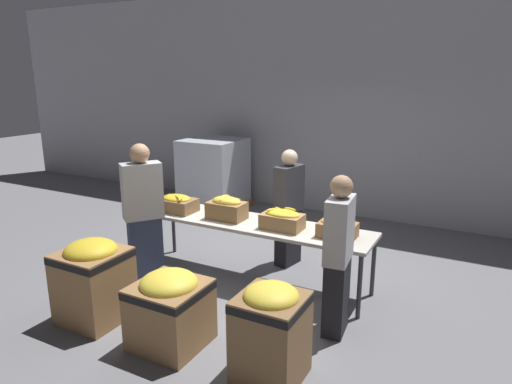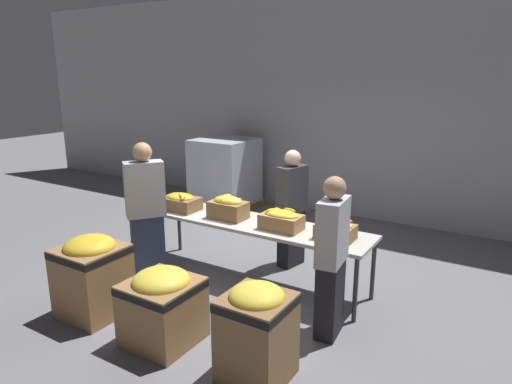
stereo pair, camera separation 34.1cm
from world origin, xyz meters
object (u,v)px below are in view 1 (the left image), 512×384
object	(u,v)px
banana_box_0	(177,203)
banana_box_1	(227,208)
donation_bin_2	(271,329)
pallet_stack_0	(214,175)
volunteer_2	(289,209)
sorting_table	(252,226)
banana_box_2	(282,219)
banana_box_3	(338,227)
donation_bin_0	(93,278)
donation_bin_1	(170,307)
volunteer_1	(338,257)
volunteer_0	(144,215)

from	to	relation	value
banana_box_0	banana_box_1	world-z (taller)	banana_box_1
donation_bin_2	pallet_stack_0	size ratio (longest dim) A/B	0.64
volunteer_2	banana_box_1	bearing A→B (deg)	-24.70
sorting_table	banana_box_1	world-z (taller)	banana_box_1
pallet_stack_0	banana_box_2	bearing A→B (deg)	-43.93
banana_box_1	donation_bin_2	xyz separation A→B (m)	(1.38, -1.56, -0.45)
pallet_stack_0	banana_box_3	bearing A→B (deg)	-37.09
donation_bin_0	donation_bin_1	size ratio (longest dim) A/B	1.18
volunteer_1	donation_bin_1	distance (m)	1.68
banana_box_3	volunteer_2	world-z (taller)	volunteer_2
volunteer_0	banana_box_1	bearing A→B (deg)	-18.01
volunteer_1	donation_bin_2	xyz separation A→B (m)	(-0.25, -0.96, -0.35)
volunteer_2	volunteer_0	bearing A→B (deg)	-34.65
banana_box_2	sorting_table	bearing A→B (deg)	172.90
banana_box_1	banana_box_2	distance (m)	0.77
banana_box_3	pallet_stack_0	distance (m)	4.04
donation_bin_0	donation_bin_2	distance (m)	2.06
volunteer_1	volunteer_2	size ratio (longest dim) A/B	1.02
sorting_table	donation_bin_0	bearing A→B (deg)	-122.27
banana_box_2	banana_box_1	bearing A→B (deg)	178.88
banana_box_1	volunteer_1	distance (m)	1.74
volunteer_0	donation_bin_2	world-z (taller)	volunteer_0
banana_box_1	volunteer_1	bearing A→B (deg)	-20.19
volunteer_0	donation_bin_0	world-z (taller)	volunteer_0
volunteer_2	volunteer_1	bearing A→B (deg)	51.45
banana_box_2	volunteer_2	bearing A→B (deg)	108.35
pallet_stack_0	banana_box_0	bearing A→B (deg)	-67.10
banana_box_1	banana_box_2	size ratio (longest dim) A/B	0.97
banana_box_1	donation_bin_1	size ratio (longest dim) A/B	0.62
banana_box_3	volunteer_2	bearing A→B (deg)	142.14
banana_box_1	sorting_table	bearing A→B (deg)	6.77
volunteer_1	pallet_stack_0	distance (m)	4.59
banana_box_1	donation_bin_2	distance (m)	2.13
banana_box_0	donation_bin_1	distance (m)	1.92
banana_box_3	banana_box_0	bearing A→B (deg)	-178.68
banana_box_0	pallet_stack_0	xyz separation A→B (m)	(-1.05, 2.48, -0.22)
banana_box_1	donation_bin_2	bearing A→B (deg)	-48.50
banana_box_2	donation_bin_2	bearing A→B (deg)	-68.33
sorting_table	donation_bin_1	xyz separation A→B (m)	(-0.01, -1.60, -0.33)
banana_box_3	donation_bin_1	world-z (taller)	banana_box_3
banana_box_3	volunteer_0	distance (m)	2.33
banana_box_2	donation_bin_0	bearing A→B (deg)	-133.09
banana_box_1	donation_bin_0	world-z (taller)	banana_box_1
banana_box_2	donation_bin_2	size ratio (longest dim) A/B	0.56
banana_box_3	volunteer_0	world-z (taller)	volunteer_0
sorting_table	donation_bin_2	bearing A→B (deg)	-56.73
banana_box_3	donation_bin_1	xyz separation A→B (m)	(-1.10, -1.58, -0.49)
volunteer_1	pallet_stack_0	bearing A→B (deg)	42.37
sorting_table	banana_box_3	xyz separation A→B (m)	(1.09, -0.02, 0.16)
volunteer_1	volunteer_2	bearing A→B (deg)	34.16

